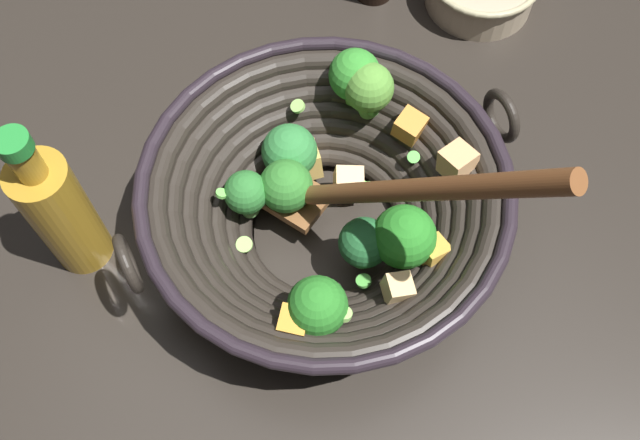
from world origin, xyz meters
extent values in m
plane|color=#28231E|center=(0.00, 0.00, 0.00)|extent=(4.00, 4.00, 0.00)
cylinder|color=black|center=(0.00, 0.00, 0.01)|extent=(0.14, 0.14, 0.01)
torus|color=black|center=(0.00, 0.00, 0.02)|extent=(0.19, 0.19, 0.02)
torus|color=black|center=(0.00, 0.00, 0.03)|extent=(0.21, 0.21, 0.02)
torus|color=black|center=(0.00, 0.00, 0.04)|extent=(0.23, 0.23, 0.02)
torus|color=black|center=(0.00, 0.00, 0.06)|extent=(0.26, 0.26, 0.02)
torus|color=black|center=(0.00, 0.00, 0.07)|extent=(0.28, 0.28, 0.02)
torus|color=black|center=(0.00, 0.00, 0.08)|extent=(0.31, 0.31, 0.02)
torus|color=black|center=(0.00, 0.00, 0.09)|extent=(0.33, 0.33, 0.02)
torus|color=black|center=(0.00, 0.00, 0.10)|extent=(0.34, 0.34, 0.01)
torus|color=black|center=(0.16, 0.09, 0.10)|extent=(0.03, 0.05, 0.05)
torus|color=black|center=(-0.16, -0.09, 0.10)|extent=(0.03, 0.05, 0.05)
cylinder|color=#63984E|center=(0.04, -0.02, 0.04)|extent=(0.03, 0.03, 0.02)
sphere|color=#30762B|center=(0.04, -0.02, 0.07)|extent=(0.05, 0.05, 0.05)
cylinder|color=#558E49|center=(0.00, 0.11, 0.06)|extent=(0.03, 0.03, 0.02)
sphere|color=#277624|center=(0.00, 0.11, 0.09)|extent=(0.05, 0.05, 0.05)
cylinder|color=#5DA145|center=(-0.04, -0.11, 0.08)|extent=(0.03, 0.03, 0.02)
sphere|color=#569337|center=(-0.04, -0.11, 0.10)|extent=(0.05, 0.05, 0.05)
cylinder|color=#7CB346|center=(-0.07, 0.03, 0.04)|extent=(0.03, 0.03, 0.02)
sphere|color=#287E24|center=(-0.07, 0.03, 0.08)|extent=(0.06, 0.06, 0.06)
cylinder|color=#6CA240|center=(0.04, -0.06, 0.02)|extent=(0.03, 0.03, 0.02)
sphere|color=#2F7C3A|center=(0.04, -0.06, 0.06)|extent=(0.06, 0.06, 0.06)
cylinder|color=#64A941|center=(-0.02, -0.12, 0.07)|extent=(0.03, 0.03, 0.02)
sphere|color=#338A2D|center=(-0.02, -0.12, 0.10)|extent=(0.05, 0.05, 0.05)
cylinder|color=#6EAE48|center=(-0.04, 0.04, 0.03)|extent=(0.02, 0.03, 0.02)
sphere|color=#225E2F|center=(-0.04, 0.04, 0.07)|extent=(0.05, 0.05, 0.05)
cylinder|color=#5A9748|center=(0.07, -0.01, 0.04)|extent=(0.02, 0.02, 0.02)
sphere|color=#2C712F|center=(0.07, -0.01, 0.07)|extent=(0.04, 0.04, 0.04)
cube|color=orange|center=(0.03, -0.07, 0.04)|extent=(0.04, 0.03, 0.03)
cube|color=orange|center=(0.02, 0.12, 0.08)|extent=(0.03, 0.03, 0.03)
cube|color=#E7BB5E|center=(0.02, -0.06, 0.04)|extent=(0.04, 0.04, 0.04)
cube|color=#E6B377|center=(-0.02, -0.04, 0.04)|extent=(0.03, 0.03, 0.03)
cube|color=gold|center=(-0.10, 0.04, 0.06)|extent=(0.03, 0.04, 0.03)
cube|color=#C77C2C|center=(-0.08, -0.08, 0.08)|extent=(0.04, 0.04, 0.03)
cube|color=#EBAC71|center=(-0.12, -0.04, 0.09)|extent=(0.04, 0.04, 0.03)
cube|color=#DFB676|center=(-0.07, 0.08, 0.07)|extent=(0.03, 0.03, 0.03)
cylinder|color=#56B247|center=(-0.08, -0.06, 0.06)|extent=(0.01, 0.01, 0.01)
cylinder|color=#99D166|center=(0.03, -0.10, 0.08)|extent=(0.02, 0.02, 0.01)
cylinder|color=#99D166|center=(0.07, 0.04, 0.04)|extent=(0.02, 0.02, 0.01)
cylinder|color=#6BC651|center=(-0.04, -0.04, 0.04)|extent=(0.01, 0.01, 0.01)
cylinder|color=#6BC651|center=(-0.04, -0.04, 0.04)|extent=(0.02, 0.02, 0.01)
cylinder|color=#56B247|center=(-0.04, -0.10, 0.08)|extent=(0.02, 0.02, 0.01)
cylinder|color=#99D166|center=(-0.02, 0.12, 0.09)|extent=(0.02, 0.02, 0.01)
cylinder|color=#56B247|center=(-0.04, 0.07, 0.05)|extent=(0.02, 0.02, 0.01)
cylinder|color=#6BC651|center=(0.10, 0.00, 0.08)|extent=(0.02, 0.02, 0.01)
cube|color=brown|center=(0.03, -0.02, 0.04)|extent=(0.09, 0.08, 0.01)
cylinder|color=brown|center=(-0.07, 0.04, 0.17)|extent=(0.19, 0.12, 0.23)
cylinder|color=#AD7F23|center=(0.24, 0.03, 0.07)|extent=(0.06, 0.06, 0.15)
cylinder|color=#AD7F23|center=(0.24, 0.03, 0.17)|extent=(0.02, 0.02, 0.04)
cylinder|color=#238433|center=(0.24, 0.03, 0.19)|extent=(0.03, 0.03, 0.01)
cylinder|color=#6BC651|center=(-0.20, -0.31, 0.02)|extent=(0.02, 0.02, 0.01)
camera|label=1|loc=(-0.02, 0.32, 0.65)|focal=39.64mm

